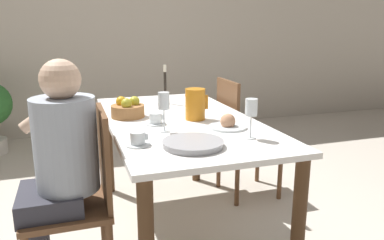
{
  "coord_description": "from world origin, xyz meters",
  "views": [
    {
      "loc": [
        -0.64,
        -2.19,
        1.34
      ],
      "look_at": [
        0.0,
        -0.25,
        0.83
      ],
      "focal_mm": 35.0,
      "sensor_mm": 36.0,
      "label": 1
    }
  ],
  "objects_px": {
    "teacup_across": "(156,120)",
    "bread_plate": "(228,124)",
    "teacup_near_person": "(138,140)",
    "wine_glass_water": "(164,103)",
    "wine_glass_juice": "(251,110)",
    "chair_person_side": "(82,196)",
    "person_seated": "(59,159)",
    "fruit_bowl": "(128,109)",
    "serving_tray": "(193,144)",
    "red_pitcher": "(195,104)",
    "chair_opposite": "(241,135)",
    "candlestick_tall": "(165,89)"
  },
  "relations": [
    {
      "from": "teacup_across",
      "to": "bread_plate",
      "type": "xyz_separation_m",
      "value": [
        0.37,
        -0.21,
        -0.0
      ]
    },
    {
      "from": "teacup_near_person",
      "to": "bread_plate",
      "type": "bearing_deg",
      "value": 16.45
    },
    {
      "from": "wine_glass_water",
      "to": "wine_glass_juice",
      "type": "height_order",
      "value": "wine_glass_water"
    },
    {
      "from": "wine_glass_juice",
      "to": "chair_person_side",
      "type": "bearing_deg",
      "value": 169.12
    },
    {
      "from": "wine_glass_water",
      "to": "teacup_across",
      "type": "xyz_separation_m",
      "value": [
        -0.01,
        0.17,
        -0.13
      ]
    },
    {
      "from": "person_seated",
      "to": "fruit_bowl",
      "type": "relative_size",
      "value": 5.69
    },
    {
      "from": "wine_glass_water",
      "to": "fruit_bowl",
      "type": "distance_m",
      "value": 0.44
    },
    {
      "from": "bread_plate",
      "to": "serving_tray",
      "type": "bearing_deg",
      "value": -138.36
    },
    {
      "from": "chair_person_side",
      "to": "teacup_near_person",
      "type": "relative_size",
      "value": 7.63
    },
    {
      "from": "red_pitcher",
      "to": "teacup_across",
      "type": "relative_size",
      "value": 1.56
    },
    {
      "from": "wine_glass_juice",
      "to": "bread_plate",
      "type": "xyz_separation_m",
      "value": [
        -0.03,
        0.22,
        -0.13
      ]
    },
    {
      "from": "chair_person_side",
      "to": "fruit_bowl",
      "type": "height_order",
      "value": "chair_person_side"
    },
    {
      "from": "wine_glass_water",
      "to": "serving_tray",
      "type": "height_order",
      "value": "wine_glass_water"
    },
    {
      "from": "red_pitcher",
      "to": "serving_tray",
      "type": "distance_m",
      "value": 0.55
    },
    {
      "from": "red_pitcher",
      "to": "bread_plate",
      "type": "height_order",
      "value": "red_pitcher"
    },
    {
      "from": "wine_glass_juice",
      "to": "serving_tray",
      "type": "bearing_deg",
      "value": -173.1
    },
    {
      "from": "person_seated",
      "to": "serving_tray",
      "type": "height_order",
      "value": "person_seated"
    },
    {
      "from": "person_seated",
      "to": "red_pitcher",
      "type": "bearing_deg",
      "value": -68.73
    },
    {
      "from": "chair_opposite",
      "to": "red_pitcher",
      "type": "distance_m",
      "value": 0.79
    },
    {
      "from": "teacup_across",
      "to": "candlestick_tall",
      "type": "relative_size",
      "value": 0.43
    },
    {
      "from": "person_seated",
      "to": "teacup_near_person",
      "type": "height_order",
      "value": "person_seated"
    },
    {
      "from": "wine_glass_water",
      "to": "chair_opposite",
      "type": "bearing_deg",
      "value": 39.85
    },
    {
      "from": "chair_person_side",
      "to": "serving_tray",
      "type": "relative_size",
      "value": 3.17
    },
    {
      "from": "teacup_near_person",
      "to": "bread_plate",
      "type": "xyz_separation_m",
      "value": [
        0.54,
        0.16,
        -0.0
      ]
    },
    {
      "from": "candlestick_tall",
      "to": "wine_glass_water",
      "type": "bearing_deg",
      "value": -104.77
    },
    {
      "from": "teacup_near_person",
      "to": "serving_tray",
      "type": "height_order",
      "value": "teacup_near_person"
    },
    {
      "from": "chair_person_side",
      "to": "teacup_near_person",
      "type": "distance_m",
      "value": 0.42
    },
    {
      "from": "chair_person_side",
      "to": "bread_plate",
      "type": "bearing_deg",
      "value": -85.77
    },
    {
      "from": "person_seated",
      "to": "teacup_across",
      "type": "height_order",
      "value": "person_seated"
    },
    {
      "from": "person_seated",
      "to": "candlestick_tall",
      "type": "relative_size",
      "value": 4.19
    },
    {
      "from": "red_pitcher",
      "to": "wine_glass_juice",
      "type": "height_order",
      "value": "wine_glass_juice"
    },
    {
      "from": "chair_person_side",
      "to": "serving_tray",
      "type": "bearing_deg",
      "value": -111.1
    },
    {
      "from": "fruit_bowl",
      "to": "chair_opposite",
      "type": "bearing_deg",
      "value": 15.39
    },
    {
      "from": "candlestick_tall",
      "to": "teacup_across",
      "type": "bearing_deg",
      "value": -109.54
    },
    {
      "from": "teacup_near_person",
      "to": "teacup_across",
      "type": "relative_size",
      "value": 1.0
    },
    {
      "from": "person_seated",
      "to": "chair_opposite",
      "type": "bearing_deg",
      "value": -60.44
    },
    {
      "from": "teacup_across",
      "to": "wine_glass_juice",
      "type": "bearing_deg",
      "value": -47.22
    },
    {
      "from": "chair_opposite",
      "to": "teacup_near_person",
      "type": "bearing_deg",
      "value": -48.55
    },
    {
      "from": "chair_opposite",
      "to": "serving_tray",
      "type": "bearing_deg",
      "value": -36.98
    },
    {
      "from": "wine_glass_water",
      "to": "teacup_near_person",
      "type": "relative_size",
      "value": 1.77
    },
    {
      "from": "red_pitcher",
      "to": "serving_tray",
      "type": "xyz_separation_m",
      "value": [
        -0.19,
        -0.51,
        -0.08
      ]
    },
    {
      "from": "wine_glass_juice",
      "to": "teacup_across",
      "type": "bearing_deg",
      "value": 132.78
    },
    {
      "from": "chair_person_side",
      "to": "wine_glass_juice",
      "type": "bearing_deg",
      "value": -100.88
    },
    {
      "from": "chair_opposite",
      "to": "serving_tray",
      "type": "height_order",
      "value": "chair_opposite"
    },
    {
      "from": "red_pitcher",
      "to": "candlestick_tall",
      "type": "relative_size",
      "value": 0.68
    },
    {
      "from": "wine_glass_juice",
      "to": "fruit_bowl",
      "type": "bearing_deg",
      "value": 128.37
    },
    {
      "from": "red_pitcher",
      "to": "teacup_across",
      "type": "bearing_deg",
      "value": -171.13
    },
    {
      "from": "chair_person_side",
      "to": "red_pitcher",
      "type": "bearing_deg",
      "value": -66.46
    },
    {
      "from": "chair_opposite",
      "to": "serving_tray",
      "type": "relative_size",
      "value": 3.17
    },
    {
      "from": "chair_person_side",
      "to": "teacup_near_person",
      "type": "height_order",
      "value": "chair_person_side"
    }
  ]
}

